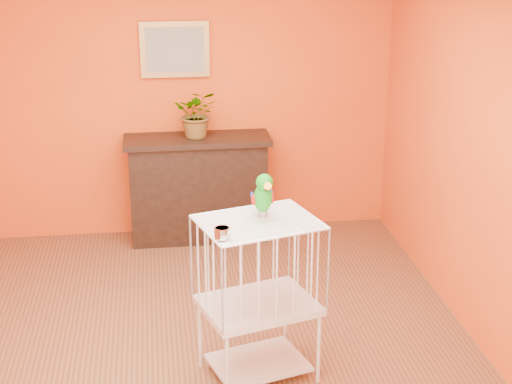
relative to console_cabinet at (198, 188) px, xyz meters
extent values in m
plane|color=brown|center=(-0.17, -2.02, -0.49)|extent=(4.50, 4.50, 0.00)
plane|color=#DA4D14|center=(-0.17, 0.23, 0.81)|extent=(4.00, 0.00, 4.00)
plane|color=#DA4D14|center=(-0.17, -4.27, 0.81)|extent=(4.00, 0.00, 4.00)
plane|color=#DA4D14|center=(1.83, -2.02, 0.81)|extent=(0.00, 4.50, 4.50)
cube|color=black|center=(0.00, 0.00, -0.03)|extent=(1.24, 0.41, 0.93)
cube|color=black|center=(0.00, 0.00, 0.46)|extent=(1.33, 0.48, 0.05)
cube|color=black|center=(0.00, -0.18, -0.03)|extent=(0.87, 0.02, 0.47)
cube|color=#5C1A1B|center=(-0.26, -0.05, -0.13)|extent=(0.05, 0.19, 0.29)
cube|color=#2B4824|center=(-0.17, -0.05, -0.13)|extent=(0.05, 0.19, 0.29)
cube|color=#5C1A1B|center=(-0.08, -0.05, -0.13)|extent=(0.05, 0.19, 0.29)
cube|color=#2B4824|center=(0.02, -0.05, -0.13)|extent=(0.05, 0.19, 0.29)
cube|color=#5C1A1B|center=(0.13, -0.05, -0.13)|extent=(0.05, 0.19, 0.29)
imported|color=#26722D|center=(0.01, -0.03, 0.66)|extent=(0.45, 0.49, 0.34)
cube|color=#A17639|center=(-0.17, 0.20, 1.26)|extent=(0.62, 0.03, 0.50)
cube|color=gray|center=(-0.17, 0.19, 1.26)|extent=(0.52, 0.01, 0.40)
cube|color=beige|center=(0.24, -2.39, -0.41)|extent=(0.71, 0.61, 0.02)
cube|color=beige|center=(0.24, -2.39, 0.02)|extent=(0.83, 0.72, 0.04)
cube|color=beige|center=(0.24, -2.39, 0.60)|extent=(0.83, 0.72, 0.01)
cylinder|color=beige|center=(0.00, -2.72, -0.25)|extent=(0.03, 0.03, 0.49)
cylinder|color=beige|center=(0.61, -2.54, -0.25)|extent=(0.03, 0.03, 0.49)
cylinder|color=beige|center=(-0.14, -2.25, -0.25)|extent=(0.03, 0.03, 0.49)
cylinder|color=beige|center=(0.47, -2.07, -0.25)|extent=(0.03, 0.03, 0.49)
cylinder|color=silver|center=(-0.01, -2.64, 0.64)|extent=(0.09, 0.09, 0.07)
cylinder|color=#59544C|center=(0.25, -2.33, 0.62)|extent=(0.01, 0.01, 0.04)
cylinder|color=#59544C|center=(0.30, -2.33, 0.62)|extent=(0.01, 0.01, 0.04)
ellipsoid|color=#168510|center=(0.27, -2.33, 0.73)|extent=(0.14, 0.18, 0.21)
ellipsoid|color=#168510|center=(0.28, -2.36, 0.85)|extent=(0.12, 0.12, 0.10)
cone|color=orange|center=(0.28, -2.41, 0.83)|extent=(0.06, 0.08, 0.07)
cone|color=black|center=(0.28, -2.40, 0.81)|extent=(0.03, 0.03, 0.03)
sphere|color=black|center=(0.24, -2.39, 0.86)|extent=(0.02, 0.02, 0.02)
sphere|color=black|center=(0.32, -2.38, 0.86)|extent=(0.02, 0.02, 0.02)
ellipsoid|color=#A50C0C|center=(0.21, -2.33, 0.72)|extent=(0.03, 0.07, 0.07)
ellipsoid|color=navy|center=(0.33, -2.31, 0.72)|extent=(0.03, 0.07, 0.07)
cone|color=#168510|center=(0.26, -2.26, 0.66)|extent=(0.09, 0.16, 0.12)
camera|label=1|loc=(-0.38, -6.87, 2.40)|focal=55.00mm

